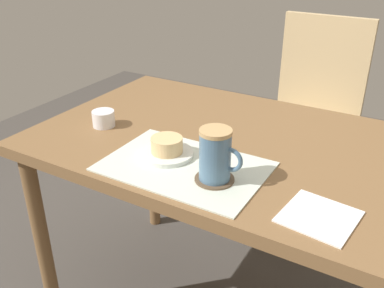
{
  "coord_description": "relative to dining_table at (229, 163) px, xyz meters",
  "views": [
    {
      "loc": [
        0.47,
        -1.04,
        1.27
      ],
      "look_at": [
        -0.03,
        -0.17,
        0.76
      ],
      "focal_mm": 40.0,
      "sensor_mm": 36.0,
      "label": 1
    }
  ],
  "objects": [
    {
      "name": "pastry",
      "position": [
        -0.1,
        -0.19,
        0.12
      ],
      "size": [
        0.09,
        0.09,
        0.04
      ],
      "primitive_type": "cylinder",
      "color": "#E5BC7F",
      "rests_on": "pastry_plate"
    },
    {
      "name": "coffee_coaster",
      "position": [
        0.07,
        -0.24,
        0.09
      ],
      "size": [
        0.1,
        0.1,
        0.0
      ],
      "primitive_type": "cylinder",
      "color": "brown",
      "rests_on": "placemat"
    },
    {
      "name": "wooden_chair",
      "position": [
        0.04,
        0.75,
        -0.12
      ],
      "size": [
        0.43,
        0.43,
        0.94
      ],
      "rotation": [
        0.0,
        0.0,
        3.13
      ],
      "color": "#D1B27F",
      "rests_on": "ground_plane"
    },
    {
      "name": "sugar_bowl",
      "position": [
        -0.39,
        -0.12,
        0.11
      ],
      "size": [
        0.07,
        0.07,
        0.05
      ],
      "primitive_type": "cylinder",
      "color": "white",
      "rests_on": "dining_table"
    },
    {
      "name": "placemat",
      "position": [
        -0.03,
        -0.21,
        0.08
      ],
      "size": [
        0.42,
        0.28,
        0.0
      ],
      "primitive_type": "cube",
      "color": "silver",
      "rests_on": "dining_table"
    },
    {
      "name": "coffee_mug",
      "position": [
        0.07,
        -0.24,
        0.16
      ],
      "size": [
        0.11,
        0.08,
        0.13
      ],
      "color": "slate",
      "rests_on": "coffee_coaster"
    },
    {
      "name": "paper_napkin",
      "position": [
        0.33,
        -0.25,
        0.08
      ],
      "size": [
        0.17,
        0.17,
        0.0
      ],
      "primitive_type": "cube",
      "rotation": [
        0.0,
        0.0,
        -0.12
      ],
      "color": "white",
      "rests_on": "dining_table"
    },
    {
      "name": "pastry_plate",
      "position": [
        -0.1,
        -0.19,
        0.09
      ],
      "size": [
        0.14,
        0.14,
        0.01
      ],
      "primitive_type": "cylinder",
      "color": "silver",
      "rests_on": "placemat"
    },
    {
      "name": "dining_table",
      "position": [
        0.0,
        0.0,
        0.0
      ],
      "size": [
        1.16,
        0.75,
        0.71
      ],
      "color": "brown",
      "rests_on": "ground_plane"
    }
  ]
}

